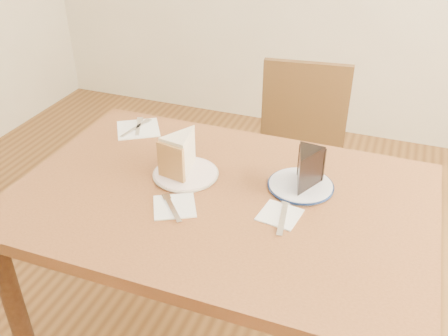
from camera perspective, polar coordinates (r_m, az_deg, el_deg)
table at (r=1.51m, az=-0.34°, el=-6.12°), size 1.20×0.80×0.75m
chair_far at (r=2.15m, az=8.43°, el=0.88°), size 0.48×0.48×0.87m
plate_cream at (r=1.53m, az=-4.39°, el=-0.68°), size 0.19×0.19×0.01m
plate_navy at (r=1.49m, az=8.75°, el=-2.01°), size 0.19×0.19×0.01m
carrot_cake at (r=1.52m, az=-4.62°, el=1.75°), size 0.11×0.14×0.11m
chocolate_cake at (r=1.45m, az=9.25°, el=-0.43°), size 0.09×0.12×0.10m
napkin_cream at (r=1.40m, az=-5.68°, el=-4.38°), size 0.16×0.16×0.00m
napkin_navy at (r=1.37m, az=6.38°, el=-5.33°), size 0.12×0.12×0.00m
napkin_spare at (r=1.82m, az=-9.78°, el=4.44°), size 0.20×0.20×0.00m
fork_cream at (r=1.39m, az=-5.94°, el=-4.56°), size 0.10×0.11×0.00m
knife_navy at (r=1.36m, az=6.78°, el=-5.49°), size 0.04×0.17×0.00m
fork_spare at (r=1.83m, az=-9.73°, el=4.71°), size 0.07×0.13×0.00m
knife_spare at (r=1.82m, az=-10.06°, el=4.51°), size 0.04×0.16×0.00m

